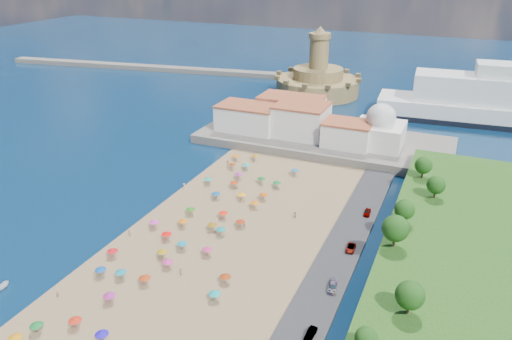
% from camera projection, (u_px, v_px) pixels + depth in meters
% --- Properties ---
extents(ground, '(700.00, 700.00, 0.00)m').
position_uv_depth(ground, '(202.00, 234.00, 123.98)').
color(ground, '#071938').
rests_on(ground, ground).
extents(terrace, '(90.00, 36.00, 3.00)m').
position_uv_depth(terrace, '(323.00, 140.00, 181.14)').
color(terrace, '#59544C').
rests_on(terrace, ground).
extents(jetty, '(18.00, 70.00, 2.40)m').
position_uv_depth(jetty, '(297.00, 108.00, 218.63)').
color(jetty, '#59544C').
rests_on(jetty, ground).
extents(breakwater, '(199.03, 34.77, 2.60)m').
position_uv_depth(breakwater, '(164.00, 69.00, 291.84)').
color(breakwater, '#59544C').
rests_on(breakwater, ground).
extents(waterfront_buildings, '(57.00, 29.00, 11.00)m').
position_uv_depth(waterfront_buildings, '(290.00, 118.00, 183.82)').
color(waterfront_buildings, silver).
rests_on(waterfront_buildings, terrace).
extents(domed_building, '(16.00, 16.00, 15.00)m').
position_uv_depth(domed_building, '(380.00, 129.00, 169.21)').
color(domed_building, silver).
rests_on(domed_building, terrace).
extents(fortress, '(40.00, 40.00, 32.40)m').
position_uv_depth(fortress, '(318.00, 81.00, 241.64)').
color(fortress, '#98814C').
rests_on(fortress, ground).
extents(beach_parasols, '(31.12, 115.59, 2.20)m').
position_uv_depth(beach_parasols, '(175.00, 247.00, 114.73)').
color(beach_parasols, gray).
rests_on(beach_parasols, beach).
extents(beachgoers, '(36.92, 99.23, 1.89)m').
position_uv_depth(beachgoers, '(214.00, 214.00, 131.08)').
color(beachgoers, tan).
rests_on(beachgoers, beach).
extents(parked_cars, '(2.55, 65.73, 1.40)m').
position_uv_depth(parked_cars, '(336.00, 280.00, 104.48)').
color(parked_cars, gray).
rests_on(parked_cars, promenade).
extents(hillside_trees, '(11.32, 105.38, 7.44)m').
position_uv_depth(hillside_trees, '(401.00, 255.00, 97.69)').
color(hillside_trees, '#382314').
rests_on(hillside_trees, hillside).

